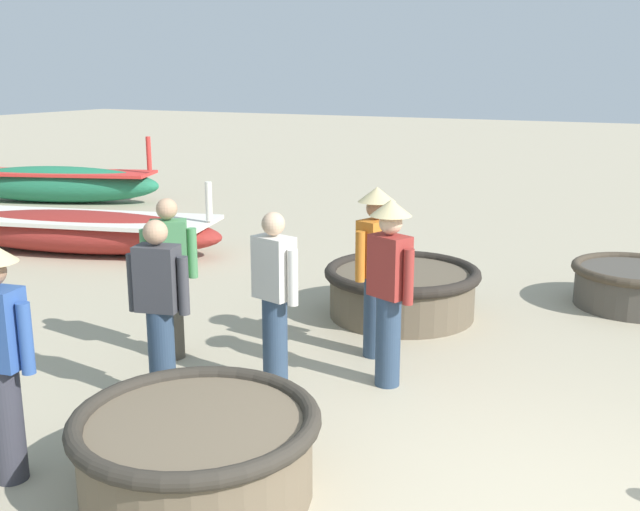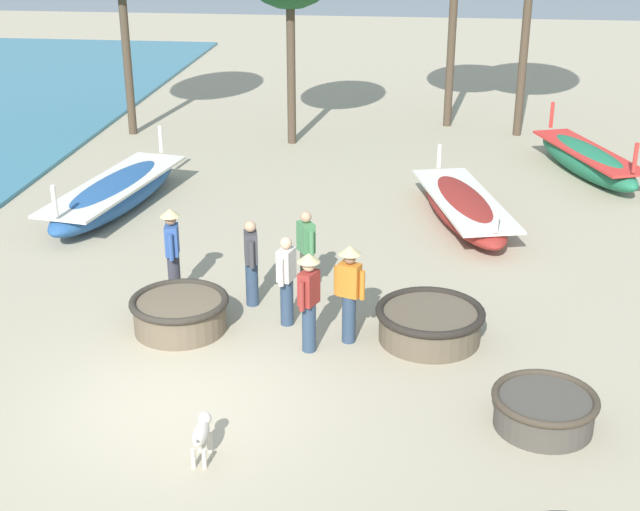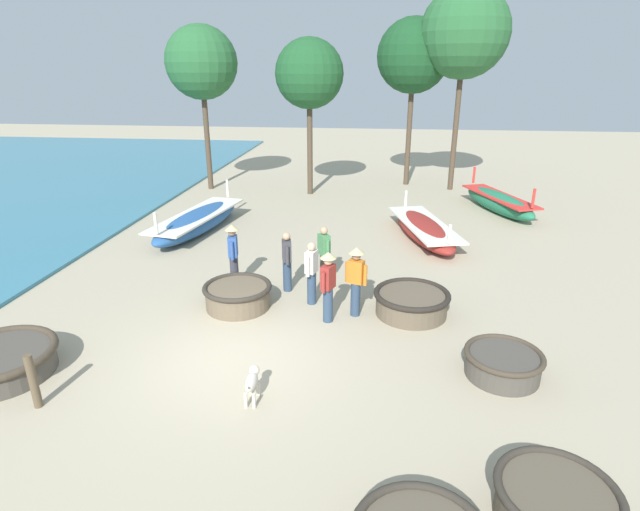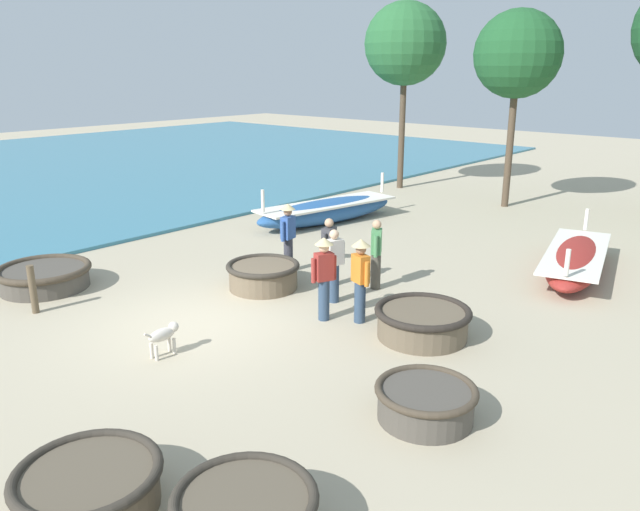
{
  "view_description": "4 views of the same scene",
  "coord_description": "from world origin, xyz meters",
  "px_view_note": "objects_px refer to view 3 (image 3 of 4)",
  "views": [
    {
      "loc": [
        -4.07,
        -0.43,
        2.71
      ],
      "look_at": [
        1.56,
        2.4,
        1.16
      ],
      "focal_mm": 42.0,
      "sensor_mm": 36.0,
      "label": 1
    },
    {
      "loc": [
        3.35,
        -10.53,
        6.86
      ],
      "look_at": [
        1.75,
        3.24,
        1.04
      ],
      "focal_mm": 50.0,
      "sensor_mm": 36.0,
      "label": 2
    },
    {
      "loc": [
        2.73,
        -8.19,
        5.4
      ],
      "look_at": [
        1.37,
        3.49,
        0.95
      ],
      "focal_mm": 28.0,
      "sensor_mm": 36.0,
      "label": 3
    },
    {
      "loc": [
        9.21,
        -6.7,
        4.76
      ],
      "look_at": [
        0.36,
        3.26,
        0.71
      ],
      "focal_mm": 35.0,
      "sensor_mm": 36.0,
      "label": 4
    }
  ],
  "objects_px": {
    "coracle_nearest": "(238,295)",
    "fisherman_hauling": "(287,260)",
    "long_boat_ochre_hull": "(198,221)",
    "tree_rightmost": "(309,74)",
    "coracle_center": "(503,363)",
    "coracle_weathered": "(0,361)",
    "fisherman_by_coracle": "(312,272)",
    "long_boat_blue_hull": "(499,202)",
    "coracle_front_left": "(556,505)",
    "fisherman_crouching": "(328,282)",
    "tree_center": "(414,56)",
    "tree_leftmost": "(201,63)",
    "long_boat_white_hull": "(424,229)",
    "fisherman_standing_right": "(233,251)",
    "fisherman_standing_left": "(356,277)",
    "fisherman_with_hat": "(324,254)",
    "tree_right_mid": "(464,33)",
    "dog": "(252,381)",
    "mooring_post_inland": "(33,381)",
    "coracle_upturned": "(411,302)"
  },
  "relations": [
    {
      "from": "fisherman_crouching",
      "to": "tree_rightmost",
      "type": "xyz_separation_m",
      "value": [
        -2.03,
        12.04,
        4.16
      ]
    },
    {
      "from": "coracle_weathered",
      "to": "fisherman_standing_right",
      "type": "relative_size",
      "value": 1.22
    },
    {
      "from": "coracle_front_left",
      "to": "tree_center",
      "type": "relative_size",
      "value": 0.2
    },
    {
      "from": "tree_center",
      "to": "fisherman_crouching",
      "type": "bearing_deg",
      "value": -99.33
    },
    {
      "from": "long_boat_ochre_hull",
      "to": "coracle_center",
      "type": "bearing_deg",
      "value": -42.12
    },
    {
      "from": "tree_rightmost",
      "to": "coracle_center",
      "type": "bearing_deg",
      "value": -68.38
    },
    {
      "from": "long_boat_blue_hull",
      "to": "fisherman_with_hat",
      "type": "distance_m",
      "value": 9.88
    },
    {
      "from": "fisherman_standing_left",
      "to": "tree_leftmost",
      "type": "distance_m",
      "value": 14.96
    },
    {
      "from": "coracle_weathered",
      "to": "long_boat_ochre_hull",
      "type": "xyz_separation_m",
      "value": [
        0.69,
        8.81,
        0.1
      ]
    },
    {
      "from": "coracle_nearest",
      "to": "long_boat_ochre_hull",
      "type": "height_order",
      "value": "long_boat_ochre_hull"
    },
    {
      "from": "coracle_nearest",
      "to": "fisherman_standing_left",
      "type": "relative_size",
      "value": 0.98
    },
    {
      "from": "coracle_center",
      "to": "coracle_front_left",
      "type": "distance_m",
      "value": 3.28
    },
    {
      "from": "long_boat_ochre_hull",
      "to": "mooring_post_inland",
      "type": "distance_m",
      "value": 9.64
    },
    {
      "from": "coracle_weathered",
      "to": "fisherman_hauling",
      "type": "distance_m",
      "value": 6.38
    },
    {
      "from": "fisherman_crouching",
      "to": "long_boat_ochre_hull",
      "type": "bearing_deg",
      "value": 130.61
    },
    {
      "from": "coracle_front_left",
      "to": "fisherman_crouching",
      "type": "height_order",
      "value": "fisherman_crouching"
    },
    {
      "from": "long_boat_ochre_hull",
      "to": "tree_right_mid",
      "type": "bearing_deg",
      "value": 38.55
    },
    {
      "from": "fisherman_hauling",
      "to": "tree_center",
      "type": "bearing_deg",
      "value": 74.57
    },
    {
      "from": "long_boat_white_hull",
      "to": "tree_leftmost",
      "type": "xyz_separation_m",
      "value": [
        -9.45,
        6.36,
        5.23
      ]
    },
    {
      "from": "long_boat_ochre_hull",
      "to": "fisherman_crouching",
      "type": "bearing_deg",
      "value": -49.39
    },
    {
      "from": "fisherman_standing_left",
      "to": "mooring_post_inland",
      "type": "xyz_separation_m",
      "value": [
        -5.17,
        -3.97,
        -0.46
      ]
    },
    {
      "from": "long_boat_blue_hull",
      "to": "tree_leftmost",
      "type": "relative_size",
      "value": 0.64
    },
    {
      "from": "fisherman_hauling",
      "to": "fisherman_by_coracle",
      "type": "bearing_deg",
      "value": -43.09
    },
    {
      "from": "coracle_center",
      "to": "fisherman_standing_left",
      "type": "distance_m",
      "value": 3.62
    },
    {
      "from": "coracle_front_left",
      "to": "long_boat_blue_hull",
      "type": "relative_size",
      "value": 0.33
    },
    {
      "from": "fisherman_by_coracle",
      "to": "dog",
      "type": "xyz_separation_m",
      "value": [
        -0.52,
        -3.86,
        -0.46
      ]
    },
    {
      "from": "fisherman_with_hat",
      "to": "tree_center",
      "type": "distance_m",
      "value": 13.67
    },
    {
      "from": "coracle_nearest",
      "to": "fisherman_hauling",
      "type": "bearing_deg",
      "value": 46.73
    },
    {
      "from": "coracle_upturned",
      "to": "dog",
      "type": "xyz_separation_m",
      "value": [
        -2.89,
        -3.57,
        0.06
      ]
    },
    {
      "from": "fisherman_crouching",
      "to": "tree_center",
      "type": "bearing_deg",
      "value": 80.67
    },
    {
      "from": "long_boat_ochre_hull",
      "to": "fisherman_hauling",
      "type": "xyz_separation_m",
      "value": [
        3.97,
        -4.49,
        0.45
      ]
    },
    {
      "from": "coracle_weathered",
      "to": "coracle_front_left",
      "type": "height_order",
      "value": "coracle_front_left"
    },
    {
      "from": "fisherman_crouching",
      "to": "coracle_nearest",
      "type": "bearing_deg",
      "value": 168.16
    },
    {
      "from": "tree_center",
      "to": "tree_leftmost",
      "type": "distance_m",
      "value": 9.46
    },
    {
      "from": "long_boat_white_hull",
      "to": "dog",
      "type": "distance_m",
      "value": 9.82
    },
    {
      "from": "long_boat_blue_hull",
      "to": "long_boat_ochre_hull",
      "type": "bearing_deg",
      "value": -160.74
    },
    {
      "from": "fisherman_crouching",
      "to": "dog",
      "type": "xyz_separation_m",
      "value": [
        -1.0,
        -2.99,
        -0.59
      ]
    },
    {
      "from": "fisherman_standing_left",
      "to": "long_boat_white_hull",
      "type": "bearing_deg",
      "value": 70.83
    },
    {
      "from": "coracle_upturned",
      "to": "tree_rightmost",
      "type": "xyz_separation_m",
      "value": [
        -3.92,
        11.47,
        4.81
      ]
    },
    {
      "from": "long_boat_ochre_hull",
      "to": "tree_rightmost",
      "type": "relative_size",
      "value": 0.81
    },
    {
      "from": "coracle_weathered",
      "to": "coracle_front_left",
      "type": "distance_m",
      "value": 9.47
    },
    {
      "from": "tree_rightmost",
      "to": "tree_right_mid",
      "type": "bearing_deg",
      "value": 14.08
    },
    {
      "from": "long_boat_white_hull",
      "to": "long_boat_blue_hull",
      "type": "xyz_separation_m",
      "value": [
        3.19,
        3.72,
        0.07
      ]
    },
    {
      "from": "coracle_weathered",
      "to": "tree_rightmost",
      "type": "height_order",
      "value": "tree_rightmost"
    },
    {
      "from": "long_boat_ochre_hull",
      "to": "fisherman_with_hat",
      "type": "distance_m",
      "value": 6.25
    },
    {
      "from": "coracle_weathered",
      "to": "fisherman_by_coracle",
      "type": "relative_size",
      "value": 1.3
    },
    {
      "from": "mooring_post_inland",
      "to": "long_boat_white_hull",
      "type": "bearing_deg",
      "value": 53.61
    },
    {
      "from": "coracle_front_left",
      "to": "fisherman_standing_right",
      "type": "bearing_deg",
      "value": 131.59
    },
    {
      "from": "coracle_center",
      "to": "tree_center",
      "type": "relative_size",
      "value": 0.19
    },
    {
      "from": "coracle_front_left",
      "to": "long_boat_blue_hull",
      "type": "distance_m",
      "value": 15.09
    }
  ]
}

